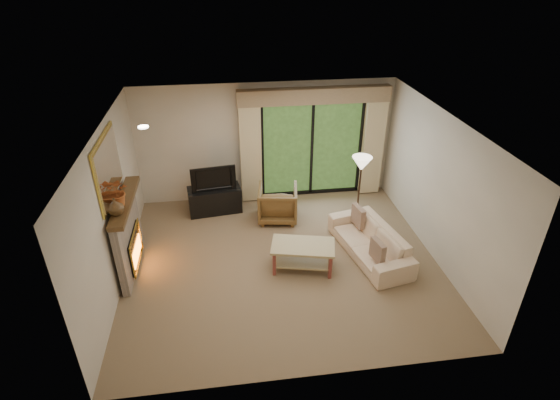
{
  "coord_description": "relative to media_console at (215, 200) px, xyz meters",
  "views": [
    {
      "loc": [
        -0.91,
        -6.26,
        4.85
      ],
      "look_at": [
        0.0,
        0.3,
        1.1
      ],
      "focal_mm": 28.0,
      "sensor_mm": 36.0,
      "label": 1
    }
  ],
  "objects": [
    {
      "name": "curtain_right",
      "position": [
        3.53,
        0.39,
        0.93
      ],
      "size": [
        0.45,
        0.18,
        2.35
      ],
      "primitive_type": "cube",
      "color": "#D0BA8A",
      "rests_on": "floor"
    },
    {
      "name": "armchair",
      "position": [
        1.29,
        -0.49,
        0.09
      ],
      "size": [
        0.89,
        0.91,
        0.73
      ],
      "primitive_type": "imported",
      "rotation": [
        0.0,
        0.0,
        2.99
      ],
      "color": "brown",
      "rests_on": "floor"
    },
    {
      "name": "cornice",
      "position": [
        2.18,
        0.41,
        2.05
      ],
      "size": [
        3.2,
        0.24,
        0.32
      ],
      "primitive_type": "cube",
      "color": "#957959",
      "rests_on": "wall_back"
    },
    {
      "name": "pillow_far",
      "position": [
        2.72,
        -1.4,
        0.22
      ],
      "size": [
        0.18,
        0.4,
        0.39
      ],
      "primitive_type": "cube",
      "rotation": [
        0.0,
        0.0,
        0.2
      ],
      "color": "#533426",
      "rests_on": "sofa"
    },
    {
      "name": "wall_left",
      "position": [
        -1.57,
        -1.95,
        1.03
      ],
      "size": [
        0.0,
        5.0,
        5.0
      ],
      "primitive_type": "plane",
      "rotation": [
        1.57,
        0.0,
        1.57
      ],
      "color": "beige",
      "rests_on": "ground"
    },
    {
      "name": "branches",
      "position": [
        -1.43,
        -1.96,
        1.34
      ],
      "size": [
        0.51,
        0.46,
        0.49
      ],
      "primitive_type": "imported",
      "rotation": [
        0.0,
        0.0,
        -0.2
      ],
      "color": "#A34E21",
      "rests_on": "fireplace"
    },
    {
      "name": "sofa",
      "position": [
        2.78,
        -1.96,
        0.01
      ],
      "size": [
        1.14,
        2.06,
        0.57
      ],
      "primitive_type": "imported",
      "rotation": [
        0.0,
        0.0,
        -1.37
      ],
      "color": "beige",
      "rests_on": "floor"
    },
    {
      "name": "floor",
      "position": [
        1.18,
        -1.95,
        -0.27
      ],
      "size": [
        5.5,
        5.5,
        0.0
      ],
      "primitive_type": "plane",
      "color": "#82694C",
      "rests_on": "ground"
    },
    {
      "name": "floor_lamp",
      "position": [
        2.88,
        -0.84,
        0.46
      ],
      "size": [
        0.43,
        0.43,
        1.46
      ],
      "primitive_type": null,
      "rotation": [
        0.0,
        0.0,
        -0.09
      ],
      "color": "#F6E2C1",
      "rests_on": "floor"
    },
    {
      "name": "fireplace",
      "position": [
        -1.45,
        -1.75,
        0.41
      ],
      "size": [
        0.24,
        1.7,
        1.37
      ],
      "primitive_type": null,
      "color": "gray",
      "rests_on": "floor"
    },
    {
      "name": "pillow_near",
      "position": [
        2.72,
        -2.52,
        0.21
      ],
      "size": [
        0.17,
        0.38,
        0.37
      ],
      "primitive_type": "cube",
      "rotation": [
        0.0,
        0.0,
        0.2
      ],
      "color": "#533426",
      "rests_on": "sofa"
    },
    {
      "name": "sliding_door",
      "position": [
        2.18,
        0.5,
        0.83
      ],
      "size": [
        2.26,
        0.1,
        2.16
      ],
      "primitive_type": null,
      "color": "black",
      "rests_on": "floor"
    },
    {
      "name": "coffee_table",
      "position": [
        1.5,
        -2.18,
        -0.03
      ],
      "size": [
        1.19,
        0.83,
        0.49
      ],
      "primitive_type": null,
      "rotation": [
        0.0,
        0.0,
        -0.23
      ],
      "color": "tan",
      "rests_on": "floor"
    },
    {
      "name": "wall_right",
      "position": [
        3.93,
        -1.95,
        1.03
      ],
      "size": [
        0.0,
        5.0,
        5.0
      ],
      "primitive_type": "plane",
      "rotation": [
        1.57,
        0.0,
        -1.57
      ],
      "color": "beige",
      "rests_on": "ground"
    },
    {
      "name": "curtain_left",
      "position": [
        0.83,
        0.39,
        0.93
      ],
      "size": [
        0.45,
        0.18,
        2.35
      ],
      "primitive_type": "cube",
      "color": "#D0BA8A",
      "rests_on": "floor"
    },
    {
      "name": "ceiling",
      "position": [
        1.18,
        -1.95,
        2.33
      ],
      "size": [
        5.5,
        5.5,
        0.0
      ],
      "primitive_type": "plane",
      "rotation": [
        3.14,
        0.0,
        0.0
      ],
      "color": "white",
      "rests_on": "ground"
    },
    {
      "name": "tv",
      "position": [
        0.0,
        -0.0,
        0.54
      ],
      "size": [
        0.93,
        0.23,
        0.53
      ],
      "primitive_type": "imported",
      "rotation": [
        0.0,
        0.0,
        0.12
      ],
      "color": "black",
      "rests_on": "media_console"
    },
    {
      "name": "mirror",
      "position": [
        -1.54,
        -1.75,
        1.68
      ],
      "size": [
        0.07,
        1.45,
        1.02
      ],
      "primitive_type": null,
      "color": "gold",
      "rests_on": "wall_left"
    },
    {
      "name": "wall_back",
      "position": [
        1.18,
        0.55,
        1.03
      ],
      "size": [
        5.0,
        0.0,
        5.0
      ],
      "primitive_type": "plane",
      "rotation": [
        1.57,
        0.0,
        0.0
      ],
      "color": "beige",
      "rests_on": "ground"
    },
    {
      "name": "wall_front",
      "position": [
        1.18,
        -4.45,
        1.03
      ],
      "size": [
        5.0,
        0.0,
        5.0
      ],
      "primitive_type": "plane",
      "rotation": [
        -1.57,
        0.0,
        0.0
      ],
      "color": "beige",
      "rests_on": "ground"
    },
    {
      "name": "vase",
      "position": [
        -1.43,
        -2.21,
        1.23
      ],
      "size": [
        0.28,
        0.28,
        0.27
      ],
      "primitive_type": "imported",
      "rotation": [
        0.0,
        0.0,
        0.1
      ],
      "color": "#4C351C",
      "rests_on": "fireplace"
    },
    {
      "name": "media_console",
      "position": [
        0.0,
        0.0,
        0.0
      ],
      "size": [
        1.15,
        0.62,
        0.55
      ],
      "primitive_type": "cube",
      "rotation": [
        0.0,
        0.0,
        0.12
      ],
      "color": "black",
      "rests_on": "floor"
    }
  ]
}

